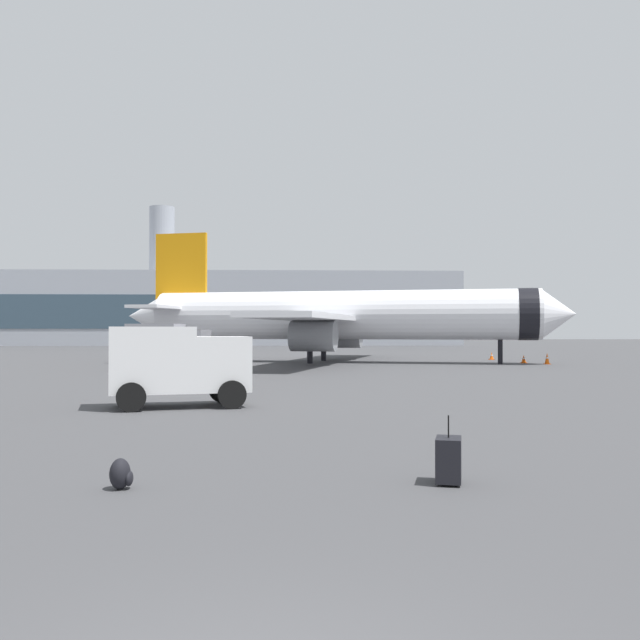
% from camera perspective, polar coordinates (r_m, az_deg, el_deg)
% --- Properties ---
extents(airplane_at_gate, '(35.30, 32.15, 10.50)m').
position_cam_1_polar(airplane_at_gate, '(55.58, 1.53, 0.36)').
color(airplane_at_gate, white).
rests_on(airplane_at_gate, ground).
extents(service_truck, '(5.12, 3.24, 2.90)m').
position_cam_1_polar(service_truck, '(44.93, -12.14, -1.95)').
color(service_truck, gray).
rests_on(service_truck, ground).
extents(cargo_van, '(4.76, 3.23, 2.60)m').
position_cam_1_polar(cargo_van, '(23.45, -11.37, -3.34)').
color(cargo_van, white).
rests_on(cargo_van, ground).
extents(safety_cone_near, '(0.44, 0.44, 0.64)m').
position_cam_1_polar(safety_cone_near, '(62.35, 13.60, -2.82)').
color(safety_cone_near, '#F2590C').
rests_on(safety_cone_near, ground).
extents(safety_cone_mid, '(0.44, 0.44, 0.82)m').
position_cam_1_polar(safety_cone_mid, '(55.10, 17.75, -2.97)').
color(safety_cone_mid, '#F2590C').
rests_on(safety_cone_mid, ground).
extents(safety_cone_far, '(0.44, 0.44, 0.61)m').
position_cam_1_polar(safety_cone_far, '(56.56, 16.02, -3.03)').
color(safety_cone_far, '#F2590C').
rests_on(safety_cone_far, ground).
extents(rolling_suitcase, '(0.55, 0.72, 1.10)m').
position_cam_1_polar(rolling_suitcase, '(11.86, 10.27, -10.94)').
color(rolling_suitcase, black).
rests_on(rolling_suitcase, ground).
extents(traveller_backpack, '(0.36, 0.40, 0.48)m').
position_cam_1_polar(traveller_backpack, '(11.72, -15.66, -11.83)').
color(traveller_backpack, black).
rests_on(traveller_backpack, ground).
extents(terminal_building, '(96.18, 19.83, 24.46)m').
position_cam_1_polar(terminal_building, '(128.40, -11.02, 0.88)').
color(terminal_building, '#9EA3AD').
rests_on(terminal_building, ground).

